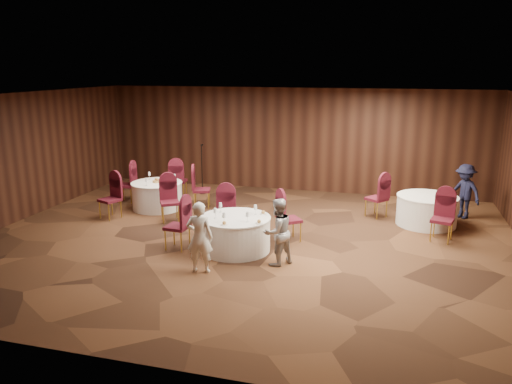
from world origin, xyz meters
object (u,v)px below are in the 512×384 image
(table_main, at_px, (235,233))
(woman_a, at_px, (200,237))
(table_right, at_px, (427,210))
(woman_b, at_px, (277,232))
(table_left, at_px, (157,195))
(mic_stand, at_px, (202,179))
(man_c, at_px, (464,191))

(table_main, height_order, woman_a, woman_a)
(table_right, height_order, woman_b, woman_b)
(table_right, xyz_separation_m, woman_b, (-2.99, -3.48, 0.30))
(woman_b, bearing_deg, woman_a, -22.24)
(table_left, height_order, mic_stand, mic_stand)
(table_right, xyz_separation_m, woman_a, (-4.32, -4.24, 0.32))
(mic_stand, distance_m, man_c, 7.50)
(mic_stand, height_order, woman_b, mic_stand)
(mic_stand, distance_m, woman_b, 6.10)
(mic_stand, relative_size, woman_a, 1.09)
(table_right, bearing_deg, table_left, -176.30)
(table_main, bearing_deg, table_right, 36.24)
(table_main, distance_m, woman_a, 1.35)
(mic_stand, xyz_separation_m, man_c, (7.47, -0.63, 0.27))
(woman_b, height_order, man_c, man_c)
(table_main, xyz_separation_m, mic_stand, (-2.50, 4.43, 0.06))
(table_left, bearing_deg, mic_stand, 73.76)
(table_main, relative_size, man_c, 1.07)
(table_main, height_order, table_left, same)
(table_left, xyz_separation_m, man_c, (8.03, 1.31, 0.33))
(woman_a, bearing_deg, mic_stand, -75.77)
(table_main, bearing_deg, mic_stand, 119.37)
(table_main, height_order, table_right, same)
(table_right, distance_m, man_c, 1.32)
(table_main, xyz_separation_m, woman_b, (1.04, -0.53, 0.30))
(table_left, xyz_separation_m, woman_a, (2.77, -3.78, 0.32))
(table_left, height_order, man_c, man_c)
(woman_b, bearing_deg, man_c, 176.29)
(table_left, relative_size, table_right, 0.94)
(table_left, bearing_deg, woman_b, -36.40)
(man_c, bearing_deg, table_right, -94.94)
(table_left, bearing_deg, woman_a, -53.78)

